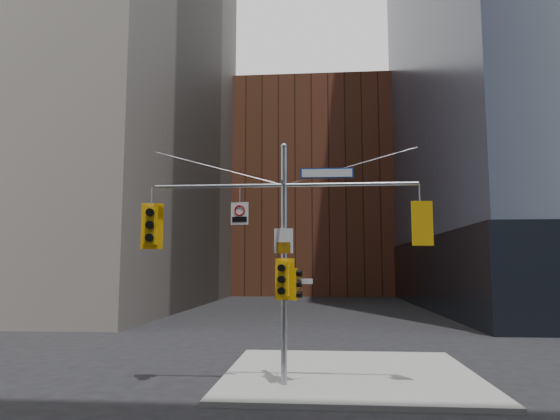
% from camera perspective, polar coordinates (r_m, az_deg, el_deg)
% --- Properties ---
extents(ground, '(160.00, 160.00, 0.00)m').
position_cam_1_polar(ground, '(13.39, -0.22, -21.85)').
color(ground, black).
rests_on(ground, ground).
extents(sidewalk_corner, '(8.00, 8.00, 0.15)m').
position_cam_1_polar(sidewalk_corner, '(17.24, 7.99, -18.06)').
color(sidewalk_corner, gray).
rests_on(sidewalk_corner, ground).
extents(brick_midrise, '(26.00, 20.00, 28.00)m').
position_cam_1_polar(brick_midrise, '(71.64, 3.82, 1.86)').
color(brick_midrise, brown).
rests_on(brick_midrise, ground).
extents(signal_assembly, '(8.00, 0.80, 7.30)m').
position_cam_1_polar(signal_assembly, '(14.93, 0.45, -3.15)').
color(signal_assembly, '#94969C').
rests_on(signal_assembly, ground).
extents(traffic_light_west_arm, '(0.68, 0.59, 1.43)m').
position_cam_1_polar(traffic_light_west_arm, '(15.81, -14.53, -1.74)').
color(traffic_light_west_arm, '#DFA00B').
rests_on(traffic_light_west_arm, ground).
extents(traffic_light_east_arm, '(0.62, 0.52, 1.30)m').
position_cam_1_polar(traffic_light_east_arm, '(15.19, 15.76, -1.52)').
color(traffic_light_east_arm, '#DFA00B').
rests_on(traffic_light_east_arm, ground).
extents(traffic_light_pole_side, '(0.40, 0.34, 0.94)m').
position_cam_1_polar(traffic_light_pole_side, '(14.89, 1.69, -8.44)').
color(traffic_light_pole_side, '#DFA00B').
rests_on(traffic_light_pole_side, ground).
extents(traffic_light_pole_front, '(0.58, 0.52, 1.22)m').
position_cam_1_polar(traffic_light_pole_front, '(14.64, 0.38, -7.91)').
color(traffic_light_pole_front, '#DFA00B').
rests_on(traffic_light_pole_front, ground).
extents(street_sign_blade, '(1.61, 0.06, 0.31)m').
position_cam_1_polar(street_sign_blade, '(15.13, 5.38, 4.21)').
color(street_sign_blade, navy).
rests_on(street_sign_blade, ground).
extents(regulatory_sign_arm, '(0.54, 0.11, 0.68)m').
position_cam_1_polar(regulatory_sign_arm, '(15.13, -4.64, -0.31)').
color(regulatory_sign_arm, silver).
rests_on(regulatory_sign_arm, ground).
extents(regulatory_sign_pole, '(0.56, 0.07, 0.74)m').
position_cam_1_polar(regulatory_sign_pole, '(14.81, 0.42, -3.61)').
color(regulatory_sign_pole, silver).
rests_on(regulatory_sign_pole, ground).
extents(street_blade_ew, '(0.80, 0.09, 0.16)m').
position_cam_1_polar(street_blade_ew, '(14.89, 2.20, -8.14)').
color(street_blade_ew, silver).
rests_on(street_blade_ew, ground).
extents(street_blade_ns, '(0.12, 0.83, 0.17)m').
position_cam_1_polar(street_blade_ns, '(15.37, 0.59, -8.90)').
color(street_blade_ns, '#145926').
rests_on(street_blade_ns, ground).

